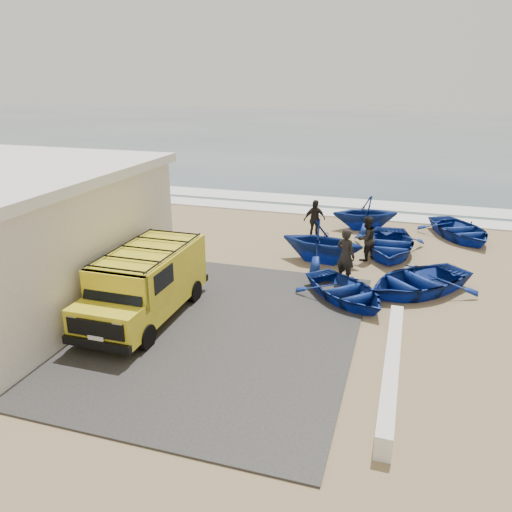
# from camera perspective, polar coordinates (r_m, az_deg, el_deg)

# --- Properties ---
(ground) EXTENTS (160.00, 160.00, 0.00)m
(ground) POSITION_cam_1_polar(r_m,az_deg,el_deg) (16.37, -2.08, -5.20)
(ground) COLOR #927A55
(slab) EXTENTS (12.00, 10.00, 0.05)m
(slab) POSITION_cam_1_polar(r_m,az_deg,el_deg) (15.48, -11.62, -7.08)
(slab) COLOR #373432
(slab) RESTS_ON ground
(ocean) EXTENTS (180.00, 88.00, 0.01)m
(ocean) POSITION_cam_1_polar(r_m,az_deg,el_deg) (70.49, 13.56, 13.72)
(ocean) COLOR #385166
(ocean) RESTS_ON ground
(surf_line) EXTENTS (180.00, 1.60, 0.06)m
(surf_line) POSITION_cam_1_polar(r_m,az_deg,el_deg) (27.33, 6.28, 5.13)
(surf_line) COLOR white
(surf_line) RESTS_ON ground
(surf_wash) EXTENTS (180.00, 2.20, 0.04)m
(surf_wash) POSITION_cam_1_polar(r_m,az_deg,el_deg) (29.72, 7.23, 6.27)
(surf_wash) COLOR white
(surf_wash) RESTS_ON ground
(parapet) EXTENTS (0.35, 6.00, 0.55)m
(parapet) POSITION_cam_1_polar(r_m,az_deg,el_deg) (12.84, 15.20, -12.17)
(parapet) COLOR silver
(parapet) RESTS_ON ground
(van) EXTENTS (2.04, 5.01, 2.15)m
(van) POSITION_cam_1_polar(r_m,az_deg,el_deg) (15.26, -12.47, -2.88)
(van) COLOR yellow
(van) RESTS_ON ground
(boat_near_left) EXTENTS (4.19, 4.22, 0.72)m
(boat_near_left) POSITION_cam_1_polar(r_m,az_deg,el_deg) (16.51, 10.23, -3.93)
(boat_near_left) COLOR navy
(boat_near_left) RESTS_ON ground
(boat_near_right) EXTENTS (4.92, 4.94, 0.84)m
(boat_near_right) POSITION_cam_1_polar(r_m,az_deg,el_deg) (17.74, 17.93, -2.69)
(boat_near_right) COLOR navy
(boat_near_right) RESTS_ON ground
(boat_mid_left) EXTENTS (3.60, 3.22, 1.70)m
(boat_mid_left) POSITION_cam_1_polar(r_m,az_deg,el_deg) (19.69, 7.54, 1.71)
(boat_mid_left) COLOR navy
(boat_mid_left) RESTS_ON ground
(boat_mid_right) EXTENTS (3.17, 4.32, 0.87)m
(boat_mid_right) POSITION_cam_1_polar(r_m,az_deg,el_deg) (21.24, 14.94, 1.37)
(boat_mid_right) COLOR navy
(boat_mid_right) RESTS_ON ground
(boat_far_left) EXTENTS (3.72, 3.45, 1.61)m
(boat_far_left) POSITION_cam_1_polar(r_m,az_deg,el_deg) (24.38, 12.37, 4.86)
(boat_far_left) COLOR navy
(boat_far_left) RESTS_ON ground
(boat_far_right) EXTENTS (4.30, 4.80, 0.82)m
(boat_far_right) POSITION_cam_1_polar(r_m,az_deg,el_deg) (24.29, 22.29, 2.78)
(boat_far_right) COLOR navy
(boat_far_right) RESTS_ON ground
(fisherman_front) EXTENTS (0.86, 0.76, 1.99)m
(fisherman_front) POSITION_cam_1_polar(r_m,az_deg,el_deg) (17.81, 10.22, 0.06)
(fisherman_front) COLOR black
(fisherman_front) RESTS_ON ground
(fisherman_middle) EXTENTS (1.08, 1.10, 1.79)m
(fisherman_middle) POSITION_cam_1_polar(r_m,az_deg,el_deg) (20.16, 12.47, 1.96)
(fisherman_middle) COLOR black
(fisherman_middle) RESTS_ON ground
(fisherman_back) EXTENTS (1.10, 1.00, 1.80)m
(fisherman_back) POSITION_cam_1_polar(r_m,az_deg,el_deg) (22.44, 6.70, 4.15)
(fisherman_back) COLOR black
(fisherman_back) RESTS_ON ground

